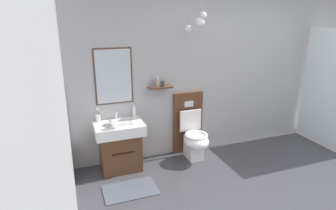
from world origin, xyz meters
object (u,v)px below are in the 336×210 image
(toilet, at_px, (192,134))
(soap_dispenser, at_px, (134,111))
(vanity_sink_left, at_px, (120,144))
(toothbrush_cup, at_px, (98,118))
(shower_tray, at_px, (334,119))

(toilet, xyz_separation_m, soap_dispenser, (-0.86, 0.17, 0.41))
(vanity_sink_left, distance_m, soap_dispenser, 0.52)
(soap_dispenser, bearing_deg, toothbrush_cup, -178.88)
(vanity_sink_left, height_order, toilet, toilet)
(vanity_sink_left, bearing_deg, toothbrush_cup, 147.22)
(soap_dispenser, bearing_deg, vanity_sink_left, -146.67)
(soap_dispenser, relative_size, shower_tray, 0.11)
(vanity_sink_left, relative_size, soap_dispenser, 3.43)
(vanity_sink_left, relative_size, toothbrush_cup, 3.57)
(vanity_sink_left, height_order, shower_tray, shower_tray)
(vanity_sink_left, height_order, toothbrush_cup, toothbrush_cup)
(vanity_sink_left, bearing_deg, soap_dispenser, 33.33)
(toilet, height_order, soap_dispenser, toilet)
(toilet, bearing_deg, toothbrush_cup, 173.40)
(vanity_sink_left, xyz_separation_m, soap_dispenser, (0.27, 0.18, 0.41))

